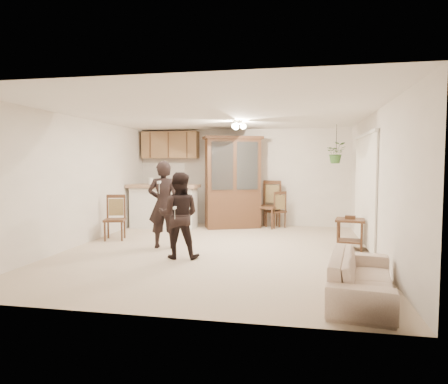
% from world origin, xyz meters
% --- Properties ---
extents(floor, '(6.50, 6.50, 0.00)m').
position_xyz_m(floor, '(0.00, 0.00, 0.00)').
color(floor, beige).
rests_on(floor, ground).
extents(ceiling, '(5.50, 6.50, 0.02)m').
position_xyz_m(ceiling, '(0.00, 0.00, 2.50)').
color(ceiling, silver).
rests_on(ceiling, wall_back).
extents(wall_back, '(5.50, 0.02, 2.50)m').
position_xyz_m(wall_back, '(0.00, 3.25, 1.25)').
color(wall_back, silver).
rests_on(wall_back, ground).
extents(wall_front, '(5.50, 0.02, 2.50)m').
position_xyz_m(wall_front, '(0.00, -3.25, 1.25)').
color(wall_front, silver).
rests_on(wall_front, ground).
extents(wall_left, '(0.02, 6.50, 2.50)m').
position_xyz_m(wall_left, '(-2.75, 0.00, 1.25)').
color(wall_left, silver).
rests_on(wall_left, ground).
extents(wall_right, '(0.02, 6.50, 2.50)m').
position_xyz_m(wall_right, '(2.75, 0.00, 1.25)').
color(wall_right, silver).
rests_on(wall_right, ground).
extents(breakfast_bar, '(1.60, 0.55, 1.00)m').
position_xyz_m(breakfast_bar, '(-1.85, 2.35, 0.50)').
color(breakfast_bar, silver).
rests_on(breakfast_bar, floor).
extents(bar_top, '(1.75, 0.70, 0.08)m').
position_xyz_m(bar_top, '(-1.85, 2.35, 1.05)').
color(bar_top, '#9E7A5F').
rests_on(bar_top, breakfast_bar).
extents(upper_cabinets, '(1.50, 0.34, 0.70)m').
position_xyz_m(upper_cabinets, '(-1.90, 3.07, 2.10)').
color(upper_cabinets, brown).
rests_on(upper_cabinets, wall_back).
extents(vertical_blinds, '(0.06, 2.30, 2.10)m').
position_xyz_m(vertical_blinds, '(2.71, 0.90, 1.10)').
color(vertical_blinds, silver).
rests_on(vertical_blinds, wall_right).
extents(ceiling_fixture, '(0.36, 0.36, 0.20)m').
position_xyz_m(ceiling_fixture, '(0.20, 1.20, 2.40)').
color(ceiling_fixture, '#FFF1BF').
rests_on(ceiling_fixture, ceiling).
extents(hanging_plant, '(0.43, 0.37, 0.48)m').
position_xyz_m(hanging_plant, '(2.30, 2.40, 1.85)').
color(hanging_plant, '#224F1F').
rests_on(hanging_plant, ceiling).
extents(plant_cord, '(0.01, 0.01, 0.65)m').
position_xyz_m(plant_cord, '(2.30, 2.40, 2.17)').
color(plant_cord, black).
rests_on(plant_cord, ceiling).
extents(sofa, '(1.00, 1.96, 0.73)m').
position_xyz_m(sofa, '(2.22, -2.24, 0.37)').
color(sofa, beige).
rests_on(sofa, floor).
extents(adult, '(0.71, 0.52, 1.80)m').
position_xyz_m(adult, '(-1.04, 0.06, 0.90)').
color(adult, black).
rests_on(adult, floor).
extents(child, '(0.71, 0.58, 1.35)m').
position_xyz_m(child, '(-0.52, -0.68, 0.68)').
color(child, black).
rests_on(child, floor).
extents(china_hutch, '(1.55, 1.05, 2.28)m').
position_xyz_m(china_hutch, '(-0.16, 2.69, 1.13)').
color(china_hutch, '#3A2615').
rests_on(china_hutch, floor).
extents(side_table, '(0.59, 0.59, 0.63)m').
position_xyz_m(side_table, '(2.42, 0.59, 0.30)').
color(side_table, '#3A2615').
rests_on(side_table, floor).
extents(chair_bar, '(0.51, 0.51, 0.94)m').
position_xyz_m(chair_bar, '(-2.34, 0.64, 0.27)').
color(chair_bar, '#3A2615').
rests_on(chair_bar, floor).
extents(chair_hutch_left, '(0.68, 0.68, 1.18)m').
position_xyz_m(chair_hutch_left, '(0.71, 2.87, 0.33)').
color(chair_hutch_left, '#3A2615').
rests_on(chair_hutch_left, floor).
extents(chair_hutch_right, '(0.57, 0.57, 0.92)m').
position_xyz_m(chair_hutch_right, '(0.90, 2.92, 0.26)').
color(chair_hutch_right, '#3A2615').
rests_on(chair_hutch_right, floor).
extents(controller_adult, '(0.06, 0.15, 0.04)m').
position_xyz_m(controller_adult, '(-0.99, -0.33, 1.27)').
color(controller_adult, white).
rests_on(controller_adult, adult).
extents(controller_child, '(0.05, 0.13, 0.04)m').
position_xyz_m(controller_child, '(-0.48, -1.02, 0.89)').
color(controller_child, white).
rests_on(controller_child, child).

